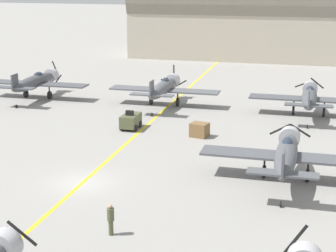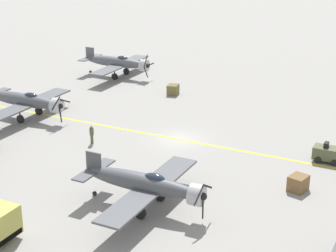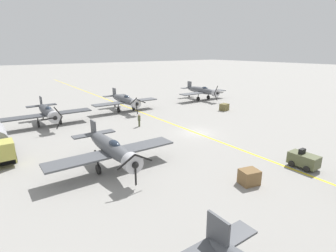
# 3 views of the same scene
# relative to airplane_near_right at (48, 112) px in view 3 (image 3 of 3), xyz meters

# --- Properties ---
(ground_plane) EXTENTS (400.00, 400.00, 0.00)m
(ground_plane) POSITION_rel_airplane_near_right_xyz_m (-15.19, 15.16, -2.01)
(ground_plane) COLOR gray
(taxiway_stripe) EXTENTS (0.30, 160.00, 0.01)m
(taxiway_stripe) POSITION_rel_airplane_near_right_xyz_m (-15.19, 15.16, -2.01)
(taxiway_stripe) COLOR yellow
(taxiway_stripe) RESTS_ON ground
(airplane_near_right) EXTENTS (12.00, 9.98, 3.65)m
(airplane_near_right) POSITION_rel_airplane_near_right_xyz_m (0.00, 0.00, 0.00)
(airplane_near_right) COLOR #404348
(airplane_near_right) RESTS_ON ground
(airplane_mid_right) EXTENTS (12.00, 9.98, 3.65)m
(airplane_mid_right) POSITION_rel_airplane_near_right_xyz_m (-1.59, 19.04, 0.00)
(airplane_mid_right) COLOR #4F5156
(airplane_mid_right) RESTS_ON ground
(airplane_near_center) EXTENTS (12.00, 9.98, 3.65)m
(airplane_near_center) POSITION_rel_airplane_near_right_xyz_m (-13.37, -2.07, 0.00)
(airplane_near_center) COLOR #53565B
(airplane_near_center) RESTS_ON ground
(airplane_near_left) EXTENTS (12.00, 9.98, 3.65)m
(airplane_near_left) POSITION_rel_airplane_near_right_xyz_m (-32.35, -2.32, 0.00)
(airplane_near_left) COLOR #575A5F
(airplane_near_left) RESTS_ON ground
(tow_tractor) EXTENTS (1.57, 2.60, 1.79)m
(tow_tractor) POSITION_rel_airplane_near_right_xyz_m (-16.30, 29.18, -1.22)
(tow_tractor) COLOR #515638
(tow_tractor) RESTS_ON ground
(ground_crew_walking) EXTENTS (0.40, 0.40, 1.83)m
(ground_crew_walking) POSITION_rel_airplane_near_right_xyz_m (-10.50, 8.20, -1.01)
(ground_crew_walking) COLOR #515638
(ground_crew_walking) RESTS_ON ground
(supply_crate_by_tanker) EXTENTS (1.68, 1.48, 1.23)m
(supply_crate_by_tanker) POSITION_rel_airplane_near_right_xyz_m (-28.37, 7.96, -1.40)
(supply_crate_by_tanker) COLOR brown
(supply_crate_by_tanker) RESTS_ON ground
(supply_crate_mid_lane) EXTENTS (1.74, 1.55, 1.24)m
(supply_crate_mid_lane) POSITION_rel_airplane_near_right_xyz_m (-9.59, 28.26, -1.39)
(supply_crate_mid_lane) COLOR brown
(supply_crate_mid_lane) RESTS_ON ground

